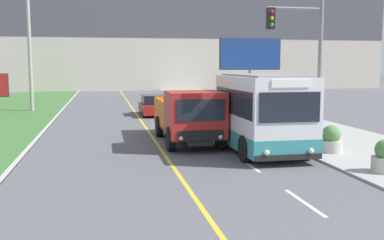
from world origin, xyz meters
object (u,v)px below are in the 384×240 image
Objects in this scene: traffic_light_mast at (305,57)px; utility_pole_far at (29,44)px; billboard_large at (250,56)px; planter_round_third at (294,129)px; car_distant at (153,106)px; planter_round_second at (331,140)px; planter_round_far at (269,120)px; dump_truck at (190,118)px; city_bus at (263,114)px.

utility_pole_far is at bearing 122.69° from traffic_light_mast.
billboard_large is 18.77m from planter_round_third.
car_distant reaches higher than planter_round_second.
utility_pole_far is 9.35× the size of planter_round_far.
planter_round_far is at bearing -104.29° from billboard_large.
car_distant is (-0.26, 12.56, -0.57)m from dump_truck.
planter_round_second is 3.53m from planter_round_third.
utility_pole_far is (-9.26, 17.13, 3.91)m from dump_truck.
planter_round_second is at bearing -90.50° from planter_round_far.
traffic_light_mast reaches higher than city_bus.
city_bus is at bearing -79.41° from car_distant.
utility_pole_far is at bearing 118.40° from dump_truck.
car_distant is at bearing 91.18° from dump_truck.
dump_truck is 5.72m from traffic_light_mast.
car_distant is 11.04m from utility_pole_far.
car_distant is at bearing 109.35° from planter_round_second.
traffic_light_mast is 1.03× the size of billboard_large.
dump_truck is at bearing -61.60° from utility_pole_far.
city_bus is 23.04m from utility_pole_far.
car_distant is 10.19m from planter_round_far.
car_distant is at bearing 100.59° from city_bus.
utility_pole_far is at bearing 137.98° from planter_round_far.
billboard_large reaches higher than planter_round_third.
traffic_light_mast is (3.85, -3.30, 2.63)m from dump_truck.
billboard_large is at bearing 80.13° from planter_round_second.
utility_pole_far is 25.25m from planter_round_second.
city_bus is 5.00× the size of planter_round_second.
dump_truck is at bearing 139.39° from traffic_light_mast.
planter_round_second is 1.01× the size of planter_round_far.
city_bus is 4.03m from planter_round_third.
dump_truck is (-2.53, 2.35, -0.38)m from city_bus.
dump_truck is at bearing 137.16° from city_bus.
utility_pole_far reaches higher than city_bus.
planter_round_second reaches higher than planter_round_third.
city_bus is 21.96m from billboard_large.
city_bus reaches higher than planter_round_third.
planter_round_third is 3.53m from planter_round_far.
car_distant is at bearing 122.97° from planter_round_far.
planter_round_far is (0.06, 7.06, -0.01)m from planter_round_second.
dump_truck is at bearing -88.82° from car_distant.
traffic_light_mast is 5.54× the size of planter_round_second.
car_distant is 16.70m from traffic_light_mast.
utility_pole_far reaches higher than dump_truck.
utility_pole_far is 1.67× the size of traffic_light_mast.
utility_pole_far is (-11.79, 19.47, 3.54)m from city_bus.
utility_pole_far reaches higher than billboard_large.
traffic_light_mast is (1.32, -0.96, 2.26)m from city_bus.
dump_truck is 6.21× the size of planter_round_second.
planter_round_far is at bearing 78.95° from traffic_light_mast.
city_bus is 5.41× the size of planter_round_third.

